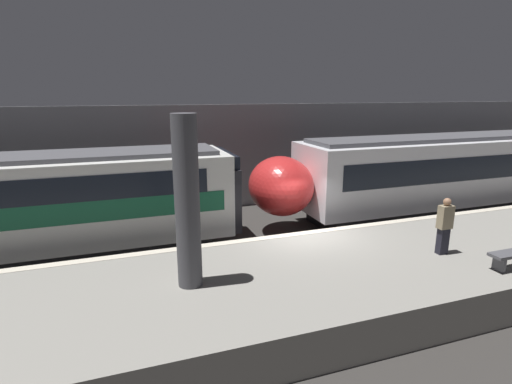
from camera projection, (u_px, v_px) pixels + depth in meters
name	position (u px, v px, depth m)	size (l,w,h in m)	color
ground_plane	(303.00, 261.00, 13.09)	(120.00, 120.00, 0.00)	#33302D
platform	(345.00, 280.00, 10.65)	(40.00, 5.06, 1.02)	gray
station_rear_barrier	(240.00, 156.00, 18.82)	(50.00, 0.15, 4.83)	gray
support_pillar_near	(187.00, 203.00, 8.85)	(0.56, 0.56, 3.94)	#47474C
train_modern	(455.00, 173.00, 17.88)	(18.62, 3.08, 3.54)	black
person_waiting	(444.00, 225.00, 10.89)	(0.38, 0.24, 1.60)	black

